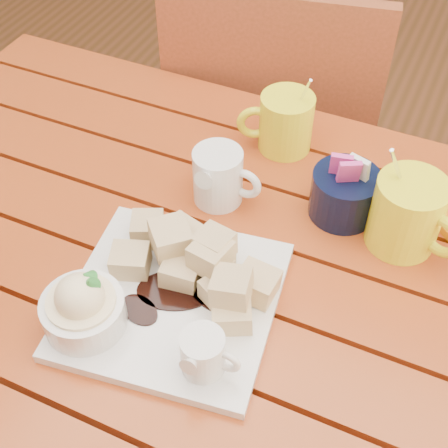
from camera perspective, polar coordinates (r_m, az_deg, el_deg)
The scene contains 7 objects.
table at distance 0.99m, azimuth -2.50°, elevation -6.53°, with size 1.20×0.79×0.75m.
dessert_plate at distance 0.82m, azimuth -5.95°, elevation -6.28°, with size 0.31×0.31×0.11m.
coffee_mug_left at distance 1.05m, azimuth 5.53°, elevation 9.29°, with size 0.12×0.09×0.15m.
coffee_mug_right at distance 0.91m, azimuth 16.51°, elevation 0.89°, with size 0.14×0.10×0.17m.
cream_pitcher at distance 0.95m, azimuth -0.46°, elevation 4.41°, with size 0.11×0.09×0.09m.
sugar_caddy at distance 0.95m, azimuth 10.96°, elevation 2.77°, with size 0.10×0.10×0.11m.
chair_far at distance 1.48m, azimuth 4.52°, elevation 7.96°, with size 0.52×0.52×0.92m.
Camera 1 is at (0.28, -0.52, 1.44)m, focal length 50.00 mm.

